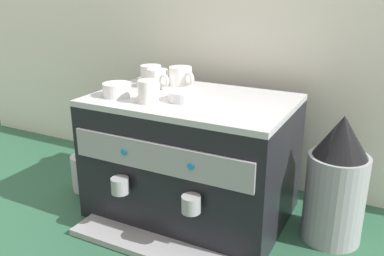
# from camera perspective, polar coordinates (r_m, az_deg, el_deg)

# --- Properties ---
(ground_plane) EXTENTS (4.00, 4.00, 0.00)m
(ground_plane) POSITION_cam_1_polar(r_m,az_deg,el_deg) (1.52, 0.00, -11.17)
(ground_plane) COLOR #28563D
(tiled_backsplash_wall) EXTENTS (2.80, 0.03, 1.03)m
(tiled_backsplash_wall) POSITION_cam_1_polar(r_m,az_deg,el_deg) (1.64, 5.58, 10.29)
(tiled_backsplash_wall) COLOR silver
(tiled_backsplash_wall) RESTS_ON ground_plane
(espresso_machine) EXTENTS (0.65, 0.54, 0.42)m
(espresso_machine) POSITION_cam_1_polar(r_m,az_deg,el_deg) (1.42, -0.09, -4.04)
(espresso_machine) COLOR black
(espresso_machine) RESTS_ON ground_plane
(ceramic_cup_0) EXTENTS (0.10, 0.06, 0.07)m
(ceramic_cup_0) POSITION_cam_1_polar(r_m,az_deg,el_deg) (1.48, -4.78, 6.79)
(ceramic_cup_0) COLOR white
(ceramic_cup_0) RESTS_ON espresso_machine
(ceramic_cup_1) EXTENTS (0.06, 0.10, 0.07)m
(ceramic_cup_1) POSITION_cam_1_polar(r_m,az_deg,el_deg) (1.30, -5.93, 5.07)
(ceramic_cup_1) COLOR white
(ceramic_cup_1) RESTS_ON espresso_machine
(ceramic_cup_2) EXTENTS (0.11, 0.08, 0.06)m
(ceramic_cup_2) POSITION_cam_1_polar(r_m,az_deg,el_deg) (1.57, -5.52, 7.44)
(ceramic_cup_2) COLOR white
(ceramic_cup_2) RESTS_ON espresso_machine
(ceramic_cup_3) EXTENTS (0.11, 0.08, 0.07)m
(ceramic_cup_3) POSITION_cam_1_polar(r_m,az_deg,el_deg) (1.51, -1.50, 7.13)
(ceramic_cup_3) COLOR white
(ceramic_cup_3) RESTS_ON espresso_machine
(ceramic_bowl_0) EXTENTS (0.09, 0.09, 0.04)m
(ceramic_bowl_0) POSITION_cam_1_polar(r_m,az_deg,el_deg) (1.39, -10.27, 5.16)
(ceramic_bowl_0) COLOR white
(ceramic_bowl_0) RESTS_ON espresso_machine
(ceramic_bowl_1) EXTENTS (0.11, 0.11, 0.03)m
(ceramic_bowl_1) POSITION_cam_1_polar(r_m,az_deg,el_deg) (1.32, -1.01, 4.44)
(ceramic_bowl_1) COLOR white
(ceramic_bowl_1) RESTS_ON espresso_machine
(coffee_grinder) EXTENTS (0.18, 0.18, 0.41)m
(coffee_grinder) POSITION_cam_1_polar(r_m,az_deg,el_deg) (1.35, 19.23, -7.10)
(coffee_grinder) COLOR #939399
(coffee_grinder) RESTS_ON ground_plane
(milk_pitcher) EXTENTS (0.11, 0.11, 0.14)m
(milk_pitcher) POSITION_cam_1_polar(r_m,az_deg,el_deg) (1.68, -14.38, -5.95)
(milk_pitcher) COLOR #B7B7BC
(milk_pitcher) RESTS_ON ground_plane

